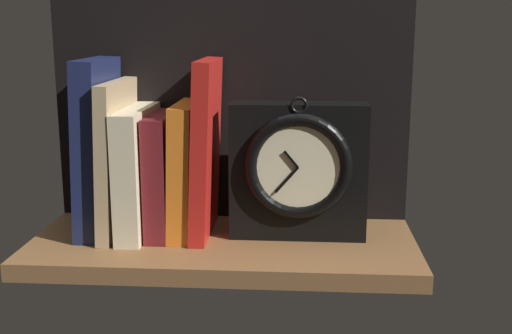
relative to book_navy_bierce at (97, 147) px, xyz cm
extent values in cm
cube|color=brown|center=(19.03, -2.77, -14.18)|extent=(55.95, 24.73, 2.50)
cube|color=black|center=(19.03, 8.99, 7.81)|extent=(55.95, 1.20, 41.48)
cube|color=#192147|center=(0.00, 0.00, 0.00)|extent=(4.17, 14.40, 25.96)
cube|color=tan|center=(2.92, 0.00, -1.60)|extent=(2.76, 16.49, 22.72)
cube|color=beige|center=(6.01, 0.00, -3.57)|extent=(3.67, 16.79, 18.73)
cube|color=maroon|center=(9.72, 0.00, -3.98)|extent=(3.23, 13.93, 17.91)
cube|color=orange|center=(13.20, 0.00, -3.18)|extent=(3.80, 13.85, 19.61)
cube|color=red|center=(16.25, 0.00, -0.02)|extent=(3.50, 14.81, 25.91)
cube|color=black|center=(29.82, -0.33, -3.04)|extent=(19.78, 5.92, 19.78)
torus|color=black|center=(29.82, -3.69, -1.75)|extent=(15.25, 1.87, 15.25)
cylinder|color=beige|center=(29.82, -3.69, -1.75)|extent=(12.31, 0.60, 12.31)
cube|color=black|center=(28.86, -4.19, -0.60)|extent=(2.16, 0.30, 2.51)
cube|color=black|center=(28.25, -4.19, -3.58)|extent=(3.38, 0.30, 3.84)
torus|color=black|center=(29.82, -3.29, 6.87)|extent=(2.44, 0.44, 2.44)
camera|label=1|loc=(30.16, -92.54, 18.29)|focal=45.50mm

